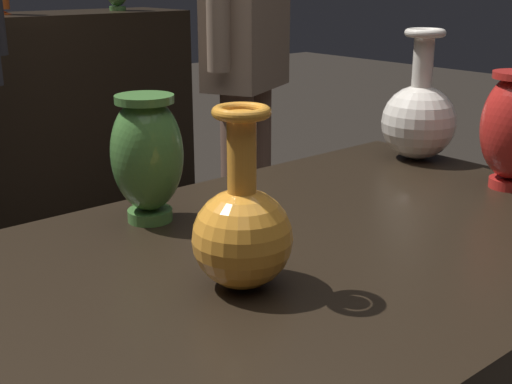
% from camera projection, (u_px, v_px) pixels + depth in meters
% --- Properties ---
extents(vase_centerpiece, '(0.12, 0.12, 0.21)m').
position_uv_depth(vase_centerpiece, '(242.00, 230.00, 0.76)').
color(vase_centerpiece, orange).
rests_on(vase_centerpiece, display_plinth).
extents(vase_left_accent, '(0.10, 0.10, 0.18)m').
position_uv_depth(vase_left_accent, '(147.00, 154.00, 0.96)').
color(vase_left_accent, '#477A38').
rests_on(vase_left_accent, display_plinth).
extents(vase_right_accent, '(0.14, 0.14, 0.25)m').
position_uv_depth(vase_right_accent, '(419.00, 117.00, 1.30)').
color(vase_right_accent, silver).
rests_on(vase_right_accent, display_plinth).
extents(visitor_near_right, '(0.43, 0.30, 1.60)m').
position_uv_depth(visitor_near_right, '(246.00, 41.00, 2.18)').
color(visitor_near_right, brown).
rests_on(visitor_near_right, ground_plane).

